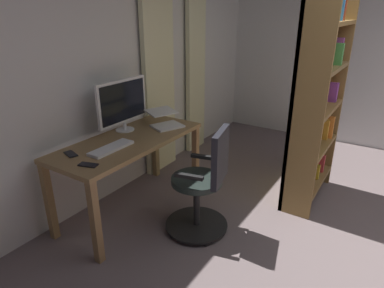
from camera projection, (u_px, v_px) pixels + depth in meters
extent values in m
cube|color=silver|center=(119.00, 66.00, 3.40)|extent=(5.40, 0.10, 2.62)
cube|color=beige|center=(196.00, 67.00, 4.41)|extent=(0.39, 0.06, 2.30)
cube|color=beige|center=(159.00, 76.00, 3.79)|extent=(0.51, 0.06, 2.30)
cube|color=olive|center=(129.00, 141.00, 3.05)|extent=(1.49, 0.63, 0.04)
cube|color=olive|center=(195.00, 158.00, 3.60)|extent=(0.06, 0.06, 0.71)
cube|color=olive|center=(95.00, 223.00, 2.50)|extent=(0.06, 0.06, 0.71)
cube|color=olive|center=(155.00, 148.00, 3.88)|extent=(0.06, 0.06, 0.71)
cube|color=olive|center=(49.00, 202.00, 2.78)|extent=(0.06, 0.06, 0.71)
cylinder|color=black|center=(196.00, 224.00, 3.01)|extent=(0.56, 0.56, 0.02)
sphere|color=black|center=(205.00, 211.00, 3.24)|extent=(0.05, 0.05, 0.05)
sphere|color=black|center=(175.00, 216.00, 3.16)|extent=(0.05, 0.05, 0.05)
sphere|color=black|center=(172.00, 236.00, 2.88)|extent=(0.05, 0.05, 0.05)
sphere|color=black|center=(206.00, 243.00, 2.79)|extent=(0.05, 0.05, 0.05)
sphere|color=black|center=(225.00, 226.00, 3.01)|extent=(0.05, 0.05, 0.05)
cylinder|color=black|center=(197.00, 204.00, 2.93)|extent=(0.06, 0.06, 0.42)
cylinder|color=black|center=(197.00, 180.00, 2.85)|extent=(0.53, 0.53, 0.05)
cube|color=#212128|center=(220.00, 157.00, 2.69)|extent=(0.38, 0.13, 0.45)
cube|color=black|center=(189.00, 176.00, 2.62)|extent=(0.09, 0.24, 0.03)
cube|color=black|center=(204.00, 157.00, 2.97)|extent=(0.09, 0.24, 0.03)
cylinder|color=white|center=(125.00, 130.00, 3.26)|extent=(0.18, 0.18, 0.01)
cylinder|color=white|center=(125.00, 126.00, 3.25)|extent=(0.04, 0.04, 0.07)
cube|color=white|center=(122.00, 101.00, 3.16)|extent=(0.62, 0.03, 0.41)
cube|color=black|center=(124.00, 102.00, 3.15)|extent=(0.57, 0.01, 0.36)
cube|color=white|center=(111.00, 148.00, 2.81)|extent=(0.42, 0.14, 0.02)
cube|color=white|center=(167.00, 126.00, 3.35)|extent=(0.35, 0.32, 0.02)
cube|color=white|center=(161.00, 111.00, 3.40)|extent=(0.35, 0.32, 0.03)
cube|color=black|center=(71.00, 154.00, 2.71)|extent=(0.11, 0.16, 0.01)
cube|color=black|center=(88.00, 165.00, 2.52)|extent=(0.11, 0.16, 0.01)
cube|color=olive|center=(328.00, 99.00, 3.54)|extent=(0.04, 0.30, 1.93)
cube|color=olive|center=(306.00, 119.00, 2.88)|extent=(0.04, 0.30, 1.93)
cube|color=olive|center=(304.00, 106.00, 3.27)|extent=(0.89, 0.04, 1.93)
cube|color=olive|center=(307.00, 179.00, 3.49)|extent=(0.82, 0.30, 0.04)
cube|color=olive|center=(312.00, 145.00, 3.35)|extent=(0.82, 0.30, 0.04)
cube|color=olive|center=(318.00, 108.00, 3.21)|extent=(0.82, 0.30, 0.04)
cube|color=olive|center=(324.00, 67.00, 3.06)|extent=(0.82, 0.30, 0.04)
cube|color=olive|center=(330.00, 23.00, 2.92)|extent=(0.82, 0.30, 0.04)
cube|color=#D33E41|center=(304.00, 175.00, 3.28)|extent=(0.05, 0.19, 0.24)
cube|color=gold|center=(319.00, 128.00, 3.45)|extent=(0.05, 0.20, 0.21)
cube|color=purple|center=(326.00, 91.00, 3.37)|extent=(0.07, 0.23, 0.19)
cube|color=#A151AD|center=(332.00, 50.00, 3.22)|extent=(0.06, 0.19, 0.23)
cube|color=#307AC6|center=(331.00, 6.00, 2.83)|extent=(0.04, 0.21, 0.24)
cube|color=gold|center=(309.00, 170.00, 3.48)|extent=(0.03, 0.20, 0.16)
cube|color=orange|center=(320.00, 126.00, 3.50)|extent=(0.04, 0.26, 0.23)
cube|color=orange|center=(326.00, 91.00, 3.41)|extent=(0.04, 0.20, 0.17)
cube|color=#4AA24C|center=(328.00, 54.00, 3.09)|extent=(0.06, 0.27, 0.19)
cube|color=#BF4824|center=(333.00, 10.00, 2.92)|extent=(0.04, 0.21, 0.17)
cube|color=#C03941|center=(314.00, 162.00, 3.62)|extent=(0.04, 0.21, 0.19)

